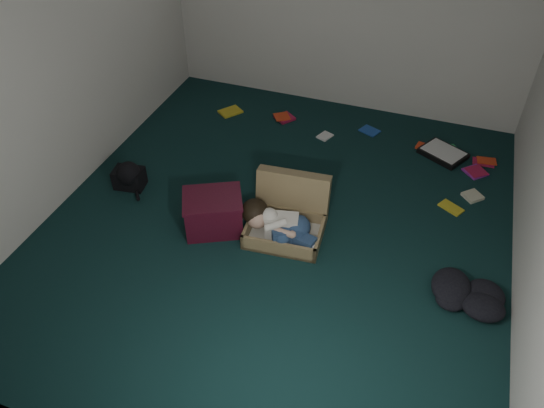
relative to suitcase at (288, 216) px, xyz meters
The scene contains 10 objects.
floor 0.18m from the suitcase, 165.05° to the left, with size 4.50×4.50×0.00m, color #0E2A29.
wall_front 2.51m from the suitcase, 92.71° to the right, with size 4.50×4.50×0.00m, color silver.
wall_left 2.40m from the suitcase, behind, with size 4.50×4.50×0.00m, color silver.
suitcase is the anchor object (origin of this frame).
person 0.17m from the suitcase, 100.71° to the right, with size 0.71×0.34×0.30m.
maroon_bin 0.65m from the suitcase, 161.04° to the right, with size 0.63×0.58×0.35m.
backpack 1.63m from the suitcase, behind, with size 0.35×0.28×0.21m, color black, non-canonical shape.
clothing_pile 1.59m from the suitcase, 11.83° to the right, with size 0.44×0.36×0.14m, color black, non-canonical shape.
paper_tray 1.99m from the suitcase, 53.38° to the left, with size 0.54×0.50×0.06m.
book_scatter 1.63m from the suitcase, 65.62° to the left, with size 3.07×1.27×0.02m.
Camera 1 is at (1.13, -3.31, 3.26)m, focal length 35.00 mm.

